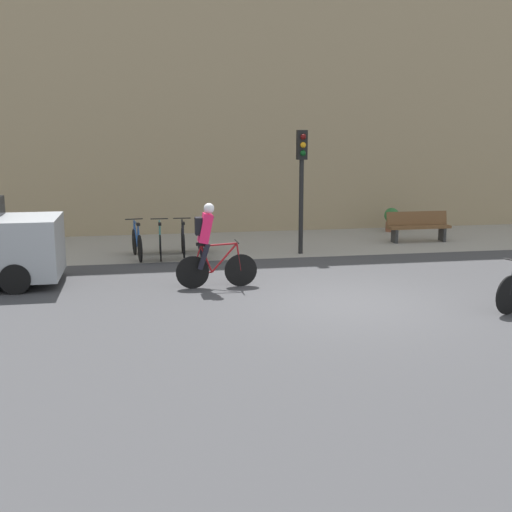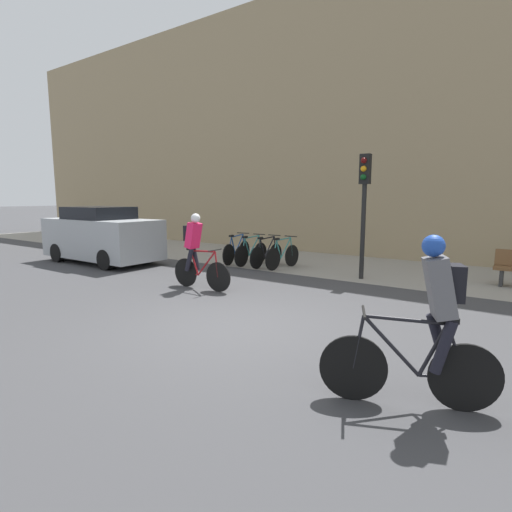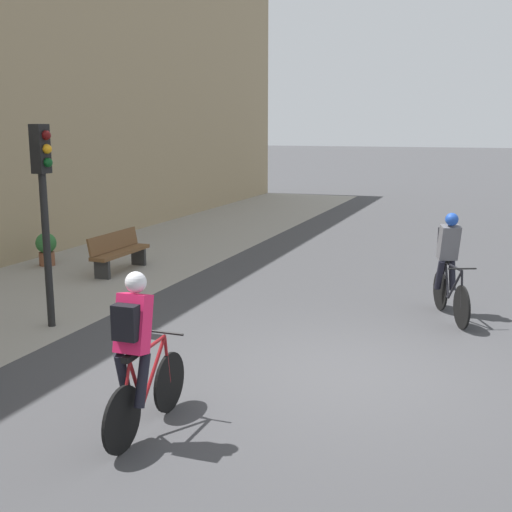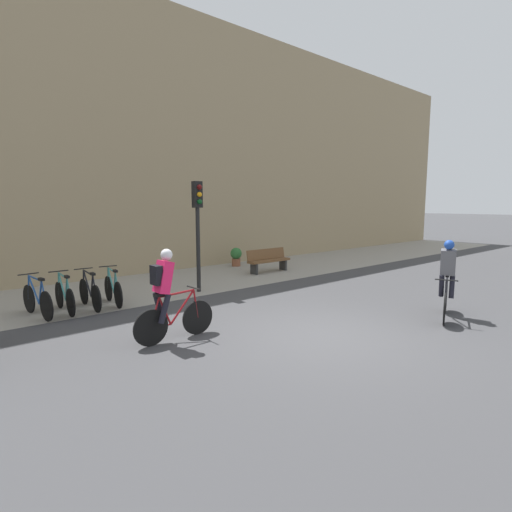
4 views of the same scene
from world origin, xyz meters
TOP-DOWN VIEW (x-y plane):
  - ground at (0.00, 0.00)m, footprint 200.00×200.00m
  - cyclist_pink at (-2.53, 1.69)m, footprint 1.72×0.46m
  - cyclist_grey at (3.21, -0.98)m, footprint 1.69×0.76m
  - traffic_light_pole at (0.30, 5.02)m, footprint 0.26×0.30m
  - bench at (4.19, 6.22)m, footprint 1.88×0.44m
  - potted_plant at (4.15, 8.17)m, footprint 0.48×0.48m

SIDE VIEW (x-z plane):
  - ground at x=0.00m, z-range 0.00..0.00m
  - potted_plant at x=4.15m, z-range 0.05..0.83m
  - bench at x=4.19m, z-range 0.03..0.92m
  - cyclist_grey at x=3.21m, z-range 0.05..1.84m
  - cyclist_pink at x=-2.53m, z-range 0.05..1.84m
  - traffic_light_pole at x=0.30m, z-range 0.64..3.90m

